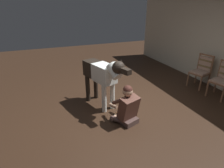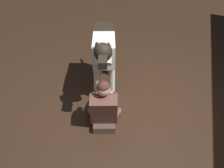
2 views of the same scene
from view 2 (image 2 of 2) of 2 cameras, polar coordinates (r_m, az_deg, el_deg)
name	(u,v)px [view 2 (image 2 of 2)]	position (r m, az deg, el deg)	size (l,w,h in m)	color
ground_plane	(122,111)	(4.14, 2.31, -6.34)	(15.40, 15.40, 0.00)	#342115
person_sitting_on_floor	(104,108)	(3.70, -1.92, -5.57)	(0.72, 0.60, 0.86)	brown
large_dog	(104,50)	(4.05, -1.87, 7.88)	(1.61, 0.66, 1.32)	white
hot_dog_on_plate	(105,112)	(4.09, -1.77, -6.52)	(0.25, 0.25, 0.06)	silver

